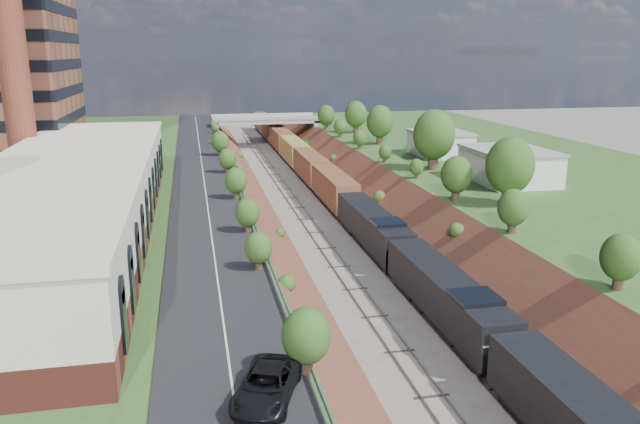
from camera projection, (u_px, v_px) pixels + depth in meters
platform_left at (64, 207)px, 78.69m from camera, size 44.00×180.00×5.00m
platform_right at (539, 185)px, 91.70m from camera, size 44.00×180.00×5.00m
embankment_left at (240, 217)px, 83.65m from camera, size 10.00×180.00×10.00m
embankment_right at (396, 209)px, 87.99m from camera, size 10.00×180.00×10.00m
rail_left_track at (301, 213)px, 85.29m from camera, size 1.58×180.00×0.18m
rail_right_track at (338, 211)px, 86.31m from camera, size 1.58×180.00×0.18m
road at (204, 181)px, 81.51m from camera, size 8.00×180.00×0.10m
guardrail at (236, 177)px, 82.00m from camera, size 0.10×171.00×0.70m
commercial_building at (71, 197)px, 57.32m from camera, size 14.30×62.30×7.00m
smokestack at (8, 19)px, 68.69m from camera, size 3.20×3.20×40.00m
overpass at (265, 126)px, 143.37m from camera, size 24.50×8.30×7.40m
white_building_near at (509, 166)px, 81.12m from camera, size 9.00×12.00×4.00m
white_building_far at (440, 144)px, 101.93m from camera, size 8.00×10.00×3.60m
tree_right_large at (510, 166)px, 67.87m from camera, size 5.25×5.25×7.61m
tree_left_crest at (271, 264)px, 43.82m from camera, size 2.45×2.45×3.55m
freight_train at (313, 168)px, 102.96m from camera, size 3.29×167.02×4.85m
suv at (267, 385)px, 30.07m from camera, size 4.41×6.18×1.56m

